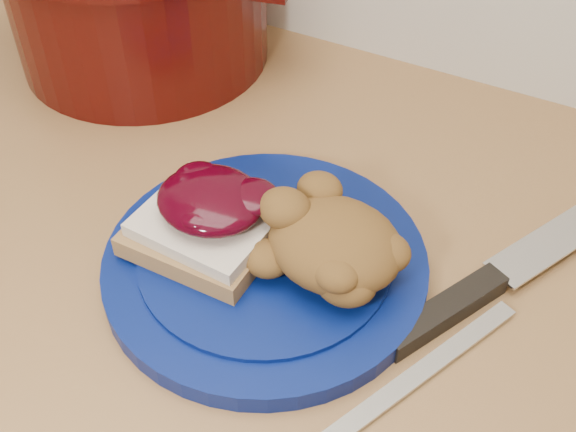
% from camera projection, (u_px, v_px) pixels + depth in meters
% --- Properties ---
extents(plate, '(0.29, 0.29, 0.02)m').
position_uv_depth(plate, '(265.00, 264.00, 0.58)').
color(plate, '#051353').
rests_on(plate, wood_countertop).
extents(sandwich, '(0.11, 0.10, 0.05)m').
position_uv_depth(sandwich, '(208.00, 217.00, 0.57)').
color(sandwich, olive).
rests_on(sandwich, plate).
extents(stuffing_mound, '(0.11, 0.10, 0.05)m').
position_uv_depth(stuffing_mound, '(335.00, 244.00, 0.54)').
color(stuffing_mound, brown).
rests_on(stuffing_mound, plate).
extents(chef_knife, '(0.16, 0.29, 0.02)m').
position_uv_depth(chef_knife, '(483.00, 286.00, 0.56)').
color(chef_knife, black).
rests_on(chef_knife, wood_countertop).
extents(butter_knife, '(0.09, 0.17, 0.00)m').
position_uv_depth(butter_knife, '(423.00, 370.00, 0.51)').
color(butter_knife, silver).
rests_on(butter_knife, wood_countertop).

